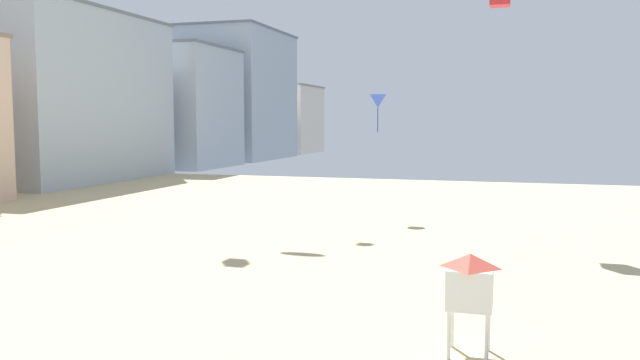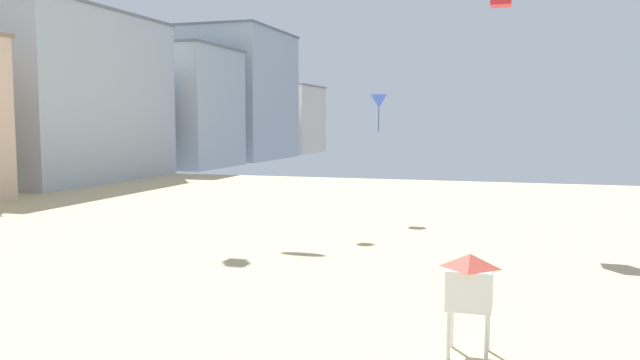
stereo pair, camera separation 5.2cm
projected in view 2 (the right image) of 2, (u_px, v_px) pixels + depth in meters
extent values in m
cube|color=#ADB7C1|center=(67.00, 98.00, 61.96)|extent=(11.37, 20.95, 15.89)
cube|color=slate|center=(64.00, 13.00, 61.21)|extent=(11.60, 21.37, 0.30)
cube|color=#ADB7C1|center=(171.00, 109.00, 80.56)|extent=(14.35, 13.30, 14.60)
cube|color=slate|center=(170.00, 48.00, 79.88)|extent=(14.64, 13.57, 0.30)
cube|color=#ADB7C1|center=(234.00, 96.00, 97.93)|extent=(14.50, 18.91, 19.01)
cube|color=slate|center=(233.00, 32.00, 97.04)|extent=(14.79, 19.28, 0.30)
cube|color=silver|center=(280.00, 120.00, 117.16)|extent=(13.34, 13.96, 11.82)
cube|color=gray|center=(280.00, 87.00, 116.61)|extent=(13.61, 14.24, 0.30)
cylinder|color=white|center=(448.00, 335.00, 15.59)|extent=(0.10, 0.10, 1.20)
cylinder|color=white|center=(486.00, 339.00, 15.33)|extent=(0.10, 0.10, 1.20)
cylinder|color=white|center=(452.00, 324.00, 16.45)|extent=(0.10, 0.10, 1.20)
cylinder|color=white|center=(488.00, 327.00, 16.18)|extent=(0.10, 0.10, 1.20)
cube|color=white|center=(470.00, 288.00, 15.79)|extent=(1.10, 1.10, 1.00)
pyramid|color=#D14C3D|center=(470.00, 261.00, 15.72)|extent=(1.10, 1.10, 0.35)
cone|color=blue|center=(379.00, 101.00, 39.10)|extent=(1.00, 1.00, 0.82)
cylinder|color=#233995|center=(379.00, 120.00, 39.20)|extent=(0.05, 0.05, 1.46)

